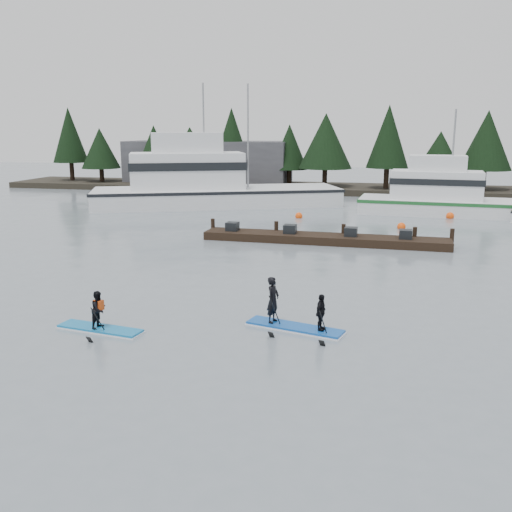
% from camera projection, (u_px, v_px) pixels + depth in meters
% --- Properties ---
extents(ground, '(160.00, 160.00, 0.00)m').
position_uv_depth(ground, '(216.00, 327.00, 18.90)').
color(ground, slate).
rests_on(ground, ground).
extents(far_shore, '(70.00, 8.00, 0.60)m').
position_uv_depth(far_shore, '(332.00, 189.00, 58.80)').
color(far_shore, '#2D281E').
rests_on(far_shore, ground).
extents(treeline, '(60.00, 4.00, 8.00)m').
position_uv_depth(treeline, '(332.00, 192.00, 58.86)').
color(treeline, black).
rests_on(treeline, ground).
extents(waterfront_building, '(18.00, 6.00, 5.00)m').
position_uv_depth(waterfront_building, '(208.00, 164.00, 63.21)').
color(waterfront_building, '#4C4C51').
rests_on(waterfront_building, ground).
extents(fishing_boat_large, '(21.04, 13.02, 11.21)m').
position_uv_depth(fishing_boat_large, '(210.00, 195.00, 47.99)').
color(fishing_boat_large, white).
rests_on(fishing_boat_large, ground).
extents(fishing_boat_medium, '(15.03, 5.31, 8.75)m').
position_uv_depth(fishing_boat_medium, '(453.00, 206.00, 43.24)').
color(fishing_boat_medium, white).
rests_on(fishing_boat_medium, ground).
extents(floating_dock, '(14.05, 2.34, 0.47)m').
position_uv_depth(floating_dock, '(324.00, 239.00, 32.65)').
color(floating_dock, black).
rests_on(floating_dock, ground).
extents(buoy_d, '(0.55, 0.55, 0.55)m').
position_uv_depth(buoy_d, '(401.00, 229.00, 37.17)').
color(buoy_d, '#FF4E0C').
rests_on(buoy_d, ground).
extents(buoy_b, '(0.53, 0.53, 0.53)m').
position_uv_depth(buoy_b, '(299.00, 218.00, 41.68)').
color(buoy_b, '#FF4E0C').
rests_on(buoy_b, ground).
extents(buoy_c, '(0.60, 0.60, 0.60)m').
position_uv_depth(buoy_c, '(450.00, 218.00, 41.57)').
color(buoy_c, '#FF4E0C').
rests_on(buoy_c, ground).
extents(buoy_a, '(0.62, 0.62, 0.62)m').
position_uv_depth(buoy_a, '(121.00, 211.00, 45.26)').
color(buoy_a, '#FF4E0C').
rests_on(buoy_a, ground).
extents(paddleboard_solo, '(2.98, 1.25, 1.82)m').
position_uv_depth(paddleboard_solo, '(99.00, 317.00, 18.49)').
color(paddleboard_solo, '#126DAA').
rests_on(paddleboard_solo, ground).
extents(paddleboard_duo, '(3.33, 1.70, 2.15)m').
position_uv_depth(paddleboard_duo, '(294.00, 313.00, 18.62)').
color(paddleboard_duo, '#114DA6').
rests_on(paddleboard_duo, ground).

